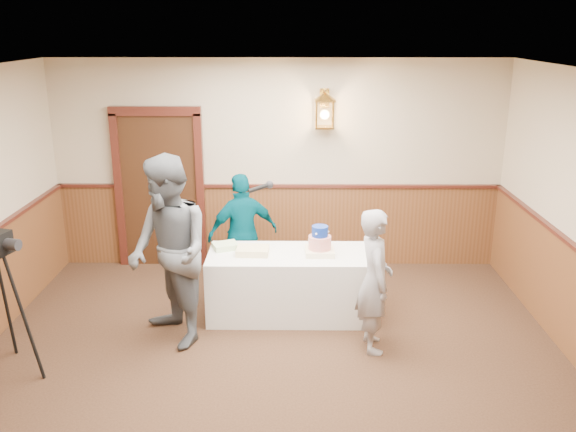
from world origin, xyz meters
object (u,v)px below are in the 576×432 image
Objects in this scene: interviewer at (169,252)px; tv_camera_rig at (1,312)px; assistant_p at (243,234)px; tiered_cake at (320,243)px; baker at (375,281)px; sheet_cake_yellow at (253,251)px; display_table at (288,284)px; sheet_cake_green at (225,246)px.

interviewer is 1.64m from tv_camera_rig.
assistant_p reaches higher than tv_camera_rig.
baker is (0.52, -0.74, -0.13)m from tiered_cake.
baker is at bearing -30.05° from sheet_cake_yellow.
display_table is 0.57m from sheet_cake_yellow.
tiered_cake is 1.15m from assistant_p.
interviewer is (-0.48, -0.77, 0.21)m from sheet_cake_green.
tiered_cake is at bearing 0.22° from sheet_cake_yellow.
interviewer is 1.32× the size of assistant_p.
sheet_cake_yellow is 0.18× the size of interviewer.
sheet_cake_green is (-1.07, 0.16, -0.10)m from tiered_cake.
sheet_cake_green is (-0.32, 0.16, -0.00)m from sheet_cake_yellow.
baker is at bearing 22.86° from tv_camera_rig.
sheet_cake_green is at bearing 113.29° from interviewer.
sheet_cake_yellow is at bearing -179.78° from tiered_cake.
tiered_cake reaches higher than sheet_cake_green.
tv_camera_rig is (-3.02, -1.26, -0.23)m from tiered_cake.
interviewer is at bearing -152.29° from display_table.
display_table is 6.56× the size of sheet_cake_green.
sheet_cake_yellow is 0.24× the size of assistant_p.
baker reaches higher than tiered_cake.
interviewer is (-1.55, -0.61, 0.12)m from tiered_cake.
tv_camera_rig is (-2.11, -1.94, -0.11)m from assistant_p.
tiered_cake is (0.35, -0.02, 0.50)m from display_table.
baker reaches higher than tv_camera_rig.
display_table is 1.49m from interviewer.
tiered_cake is at bearing 120.77° from assistant_p.
baker is (1.59, -0.90, -0.03)m from sheet_cake_green.
sheet_cake_green is at bearing 56.12° from baker.
display_table is 5.50× the size of tiered_cake.
sheet_cake_yellow is 0.25× the size of tv_camera_rig.
display_table is 0.95m from assistant_p.
display_table is 2.97m from tv_camera_rig.
tv_camera_rig is (-2.27, -1.25, -0.14)m from sheet_cake_yellow.
tv_camera_rig is at bearing -143.99° from sheet_cake_green.
tv_camera_rig is (-3.54, -0.52, -0.10)m from baker.
sheet_cake_yellow is 0.24× the size of baker.
assistant_p is (-0.91, 0.68, -0.13)m from tiered_cake.
sheet_cake_yellow is 0.71m from assistant_p.
sheet_cake_green reaches higher than display_table.
assistant_p is (0.64, 1.29, -0.24)m from interviewer.
interviewer is at bearing -158.54° from tiered_cake.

